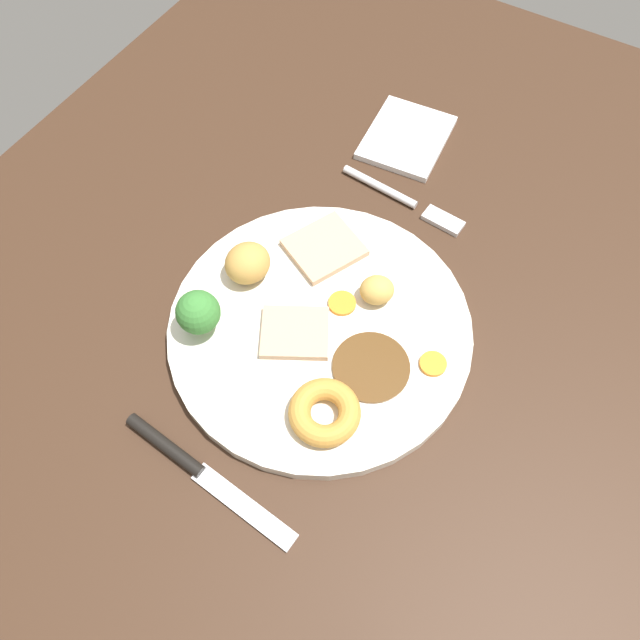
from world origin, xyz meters
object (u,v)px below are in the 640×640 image
roast_potato_left (377,290)px  knife (193,467)px  folded_napkin (406,138)px  dinner_plate (320,329)px  carrot_coin_back (433,364)px  yorkshire_pudding (325,412)px  roast_potato_right (248,263)px  meat_slice_under (324,248)px  meat_slice_main (295,333)px  carrot_coin_front (342,303)px  fork (405,200)px  broccoli_floret (198,313)px

roast_potato_left → knife: 23.88cm
roast_potato_left → folded_napkin: (-22.33, -7.71, -2.36)cm
dinner_plate → carrot_coin_back: bearing=98.7°
yorkshire_pudding → knife: bearing=-38.6°
roast_potato_right → meat_slice_under: bearing=142.0°
dinner_plate → meat_slice_main: bearing=-35.7°
carrot_coin_front → carrot_coin_back: (1.42, 10.61, 0.00)cm
folded_napkin → dinner_plate: bearing=9.2°
yorkshire_pudding → carrot_coin_front: bearing=-157.9°
carrot_coin_back → carrot_coin_front: bearing=-97.6°
dinner_plate → fork: size_ratio=1.94×
fork → folded_napkin: (-8.77, -4.29, 0.01)cm
meat_slice_main → knife: size_ratio=0.35×
roast_potato_right → folded_napkin: 26.99cm
broccoli_floret → knife: bearing=31.8°
meat_slice_under → carrot_coin_back: bearing=68.0°
yorkshire_pudding → knife: (9.60, -7.68, -1.96)cm
roast_potato_left → roast_potato_right: 13.12cm
yorkshire_pudding → carrot_coin_front: yorkshire_pudding is taller
carrot_coin_front → knife: size_ratio=0.15×
roast_potato_left → fork: bearing=-165.8°
roast_potato_right → dinner_plate: bearing=80.8°
fork → roast_potato_right: bearing=-112.6°
dinner_plate → meat_slice_main: meat_slice_main is taller
roast_potato_left → yorkshire_pudding: bearing=8.3°
roast_potato_left → carrot_coin_front: (2.43, -2.50, -1.16)cm
yorkshire_pudding → broccoli_floret: broccoli_floret is taller
knife → dinner_plate: bearing=87.0°
dinner_plate → knife: (17.49, -2.53, -0.25)cm
knife → folded_napkin: knife is taller
dinner_plate → fork: (-19.15, -0.25, -0.31)cm
carrot_coin_front → knife: 20.92cm
carrot_coin_front → carrot_coin_back: same height
broccoli_floret → knife: broccoli_floret is taller
yorkshire_pudding → broccoli_floret: (-1.86, -14.78, 1.85)cm
yorkshire_pudding → fork: (-27.04, -5.40, -2.02)cm
fork → carrot_coin_back: bearing=-52.0°
carrot_coin_back → roast_potato_right: bearing=-89.4°
dinner_plate → broccoli_floret: (6.02, -9.63, 3.56)cm
carrot_coin_back → broccoli_floret: 22.46cm
meat_slice_under → meat_slice_main: bearing=14.9°
carrot_coin_front → fork: 16.07cm
meat_slice_main → roast_potato_left: bearing=148.6°
roast_potato_left → broccoli_floret: 17.35cm
meat_slice_under → broccoli_floret: 15.22cm
broccoli_floret → folded_napkin: 34.54cm
folded_napkin → broccoli_floret: bearing=-8.5°
carrot_coin_back → folded_napkin: (-26.19, -15.82, -1.20)cm
roast_potato_right → broccoli_floret: 7.60cm
meat_slice_under → fork: meat_slice_under is taller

